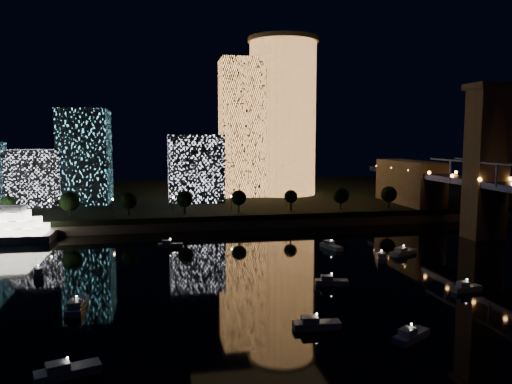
% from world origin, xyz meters
% --- Properties ---
extents(ground, '(520.00, 520.00, 0.00)m').
position_xyz_m(ground, '(0.00, 0.00, 0.00)').
color(ground, black).
rests_on(ground, ground).
extents(far_bank, '(420.00, 160.00, 5.00)m').
position_xyz_m(far_bank, '(0.00, 160.00, 2.50)').
color(far_bank, black).
rests_on(far_bank, ground).
extents(seawall, '(420.00, 6.00, 3.00)m').
position_xyz_m(seawall, '(0.00, 82.00, 1.50)').
color(seawall, '#6B5E4C').
rests_on(seawall, ground).
extents(tower_cylindrical, '(34.00, 34.00, 74.92)m').
position_xyz_m(tower_cylindrical, '(20.41, 143.49, 42.59)').
color(tower_cylindrical, '#FBA050').
rests_on(tower_cylindrical, far_bank).
extents(tower_rectangular, '(20.18, 20.18, 64.20)m').
position_xyz_m(tower_rectangular, '(0.03, 141.59, 37.10)').
color(tower_rectangular, '#FBA050').
rests_on(tower_rectangular, far_bank).
extents(midrise_blocks, '(105.95, 39.83, 39.56)m').
position_xyz_m(midrise_blocks, '(-69.11, 124.10, 20.56)').
color(midrise_blocks, silver).
rests_on(midrise_blocks, far_bank).
extents(motorboats, '(133.08, 83.67, 2.78)m').
position_xyz_m(motorboats, '(-7.09, 10.77, 0.81)').
color(motorboats, silver).
rests_on(motorboats, ground).
extents(esplanade_trees, '(165.91, 6.86, 8.93)m').
position_xyz_m(esplanade_trees, '(-26.96, 88.00, 10.47)').
color(esplanade_trees, black).
rests_on(esplanade_trees, far_bank).
extents(street_lamps, '(132.70, 0.70, 5.65)m').
position_xyz_m(street_lamps, '(-34.00, 94.00, 9.02)').
color(street_lamps, black).
rests_on(street_lamps, far_bank).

